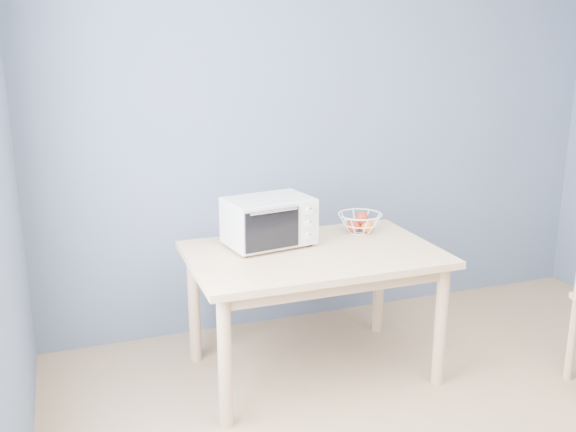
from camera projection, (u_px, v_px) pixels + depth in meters
name	position (u px, v px, depth m)	size (l,w,h in m)	color
dining_table	(313.00, 268.00, 3.64)	(1.40, 0.90, 0.75)	#DCB684
toaster_oven	(266.00, 221.00, 3.66)	(0.53, 0.42, 0.28)	beige
fruit_basket	(360.00, 222.00, 3.93)	(0.30, 0.30, 0.14)	white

